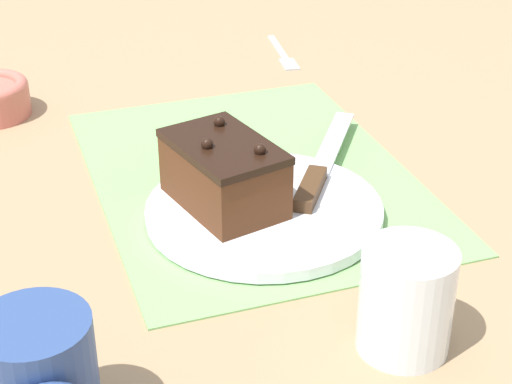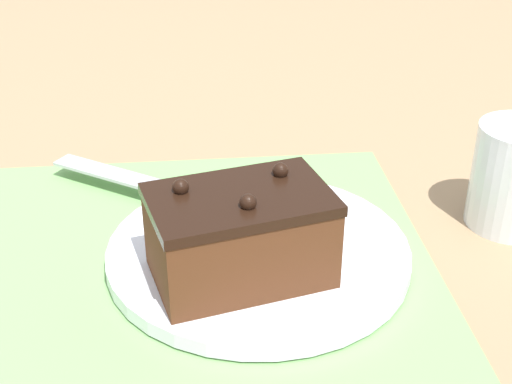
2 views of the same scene
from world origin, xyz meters
name	(u,v)px [view 2 (image 2 of 2)]	position (x,y,z in m)	size (l,w,h in m)	color
ground_plane	(147,257)	(0.00, 0.00, 0.00)	(3.00, 3.00, 0.00)	#9E7F5B
placemat_woven	(147,255)	(0.00, 0.00, 0.00)	(0.46, 0.34, 0.00)	#7AB266
cake_plate	(258,252)	(0.09, -0.02, 0.01)	(0.24, 0.24, 0.01)	white
chocolate_cake	(240,235)	(0.07, -0.05, 0.05)	(0.14, 0.11, 0.08)	#512D19
serving_knife	(205,196)	(0.05, 0.06, 0.02)	(0.22, 0.16, 0.01)	#472D19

